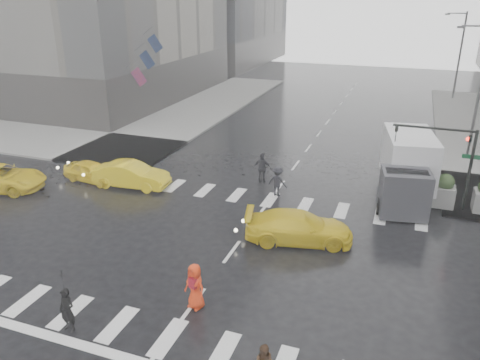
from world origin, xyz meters
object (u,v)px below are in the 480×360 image
at_px(taxi_mid, 131,175).
at_px(box_truck, 407,167).
at_px(traffic_signal_pole, 451,152).
at_px(pedestrian_orange, 195,286).
at_px(taxi_front, 92,172).

distance_m(taxi_mid, box_truck, 15.84).
bearing_deg(traffic_signal_pole, pedestrian_orange, -126.04).
distance_m(pedestrian_orange, taxi_mid, 12.50).
xyz_separation_m(taxi_mid, box_truck, (15.33, 3.80, 1.13)).
bearing_deg(taxi_mid, pedestrian_orange, -142.49).
distance_m(pedestrian_orange, taxi_front, 14.45).
bearing_deg(taxi_mid, box_truck, -81.40).
height_order(traffic_signal_pole, pedestrian_orange, traffic_signal_pole).
relative_size(traffic_signal_pole, pedestrian_orange, 2.50).
xyz_separation_m(traffic_signal_pole, box_truck, (-2.01, 0.81, -1.34)).
height_order(pedestrian_orange, box_truck, box_truck).
bearing_deg(pedestrian_orange, taxi_front, 159.60).
relative_size(taxi_front, box_truck, 0.56).
bearing_deg(taxi_mid, taxi_front, 86.58).
distance_m(taxi_front, box_truck, 18.53).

